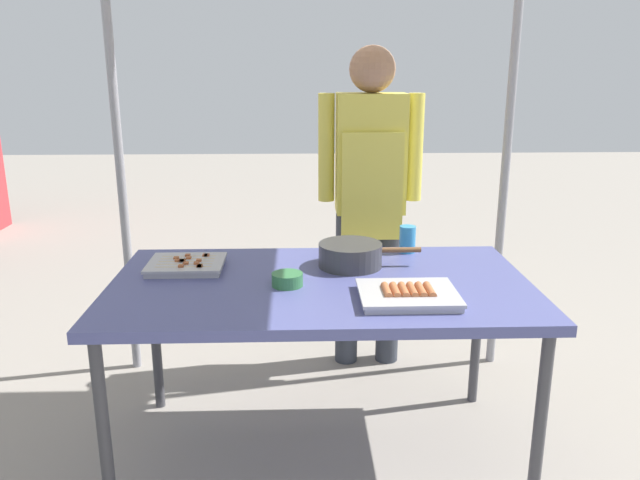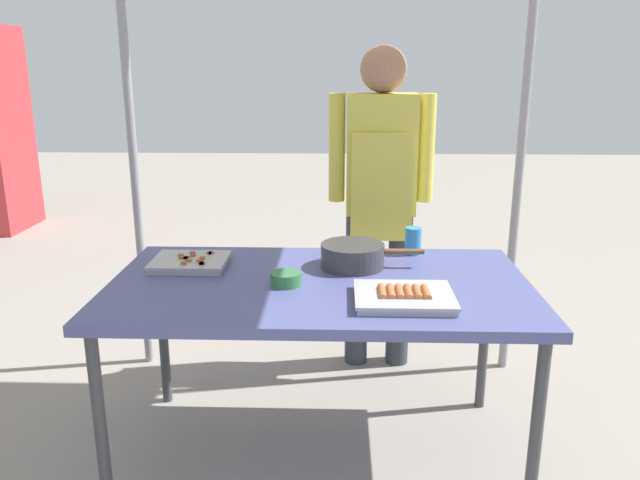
% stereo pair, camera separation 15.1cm
% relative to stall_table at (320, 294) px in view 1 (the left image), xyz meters
% --- Properties ---
extents(ground_plane, '(18.00, 18.00, 0.00)m').
position_rel_stall_table_xyz_m(ground_plane, '(0.00, 0.00, -0.70)').
color(ground_plane, gray).
extents(stall_table, '(1.60, 0.90, 0.75)m').
position_rel_stall_table_xyz_m(stall_table, '(0.00, 0.00, 0.00)').
color(stall_table, '#4C518C').
rests_on(stall_table, ground).
extents(tray_grilled_sausages, '(0.34, 0.28, 0.05)m').
position_rel_stall_table_xyz_m(tray_grilled_sausages, '(0.30, -0.20, 0.07)').
color(tray_grilled_sausages, '#ADADB2').
rests_on(tray_grilled_sausages, stall_table).
extents(tray_meat_skewers, '(0.30, 0.25, 0.04)m').
position_rel_stall_table_xyz_m(tray_meat_skewers, '(-0.54, 0.17, 0.07)').
color(tray_meat_skewers, '#ADADB2').
rests_on(tray_meat_skewers, stall_table).
extents(cooking_wok, '(0.42, 0.26, 0.10)m').
position_rel_stall_table_xyz_m(cooking_wok, '(0.13, 0.18, 0.10)').
color(cooking_wok, '#38383A').
rests_on(cooking_wok, stall_table).
extents(condiment_bowl, '(0.12, 0.12, 0.05)m').
position_rel_stall_table_xyz_m(condiment_bowl, '(-0.13, -0.04, 0.08)').
color(condiment_bowl, '#33723F').
rests_on(condiment_bowl, stall_table).
extents(drink_cup_near_edge, '(0.07, 0.07, 0.12)m').
position_rel_stall_table_xyz_m(drink_cup_near_edge, '(0.40, 0.37, 0.11)').
color(drink_cup_near_edge, '#338CBF').
rests_on(drink_cup_near_edge, stall_table).
extents(vendor_woman, '(0.52, 0.23, 1.64)m').
position_rel_stall_table_xyz_m(vendor_woman, '(0.28, 0.83, 0.28)').
color(vendor_woman, '#333842').
rests_on(vendor_woman, ground).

